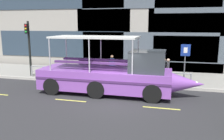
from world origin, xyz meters
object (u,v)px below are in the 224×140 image
(duck_tour_boat, at_px, (114,75))
(pedestrian_near_bow, at_px, (168,68))
(traffic_light_pole, at_px, (29,43))
(parking_sign, at_px, (185,57))
(pedestrian_mid_left, at_px, (112,64))

(duck_tour_boat, bearing_deg, pedestrian_near_bow, 45.75)
(traffic_light_pole, distance_m, parking_sign, 11.26)
(traffic_light_pole, bearing_deg, pedestrian_mid_left, 11.09)
(parking_sign, relative_size, pedestrian_near_bow, 1.63)
(parking_sign, bearing_deg, pedestrian_mid_left, 172.88)
(duck_tour_boat, distance_m, pedestrian_near_bow, 4.31)
(parking_sign, distance_m, duck_tour_boat, 5.09)
(traffic_light_pole, height_order, parking_sign, traffic_light_pole)
(traffic_light_pole, height_order, pedestrian_mid_left, traffic_light_pole)
(traffic_light_pole, relative_size, duck_tour_boat, 0.43)
(duck_tour_boat, bearing_deg, pedestrian_mid_left, 106.28)
(duck_tour_boat, xyz_separation_m, pedestrian_near_bow, (3.00, 3.08, 0.03))
(duck_tour_boat, bearing_deg, parking_sign, 35.80)
(parking_sign, bearing_deg, duck_tour_boat, -144.20)
(traffic_light_pole, xyz_separation_m, pedestrian_near_bow, (10.15, 0.70, -1.52))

